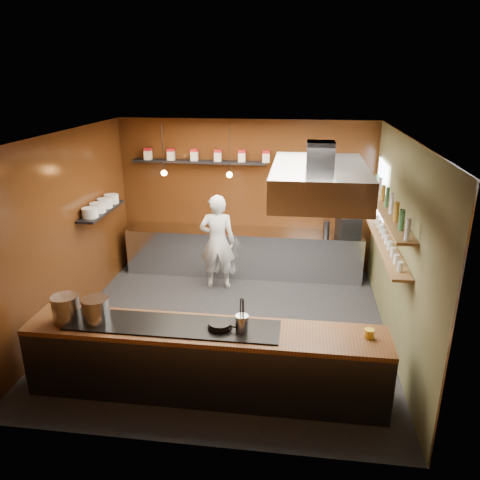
% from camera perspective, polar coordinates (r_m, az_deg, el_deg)
% --- Properties ---
extents(floor, '(5.00, 5.00, 0.00)m').
position_cam_1_polar(floor, '(7.55, -1.66, -10.62)').
color(floor, black).
rests_on(floor, ground).
extents(back_wall, '(5.00, 0.00, 5.00)m').
position_cam_1_polar(back_wall, '(9.28, 0.71, 5.29)').
color(back_wall, '#3C200B').
rests_on(back_wall, ground).
extents(left_wall, '(0.00, 5.00, 5.00)m').
position_cam_1_polar(left_wall, '(7.71, -20.45, 0.97)').
color(left_wall, '#3C200B').
rests_on(left_wall, ground).
extents(right_wall, '(0.00, 5.00, 5.00)m').
position_cam_1_polar(right_wall, '(6.98, 18.93, -0.74)').
color(right_wall, brown).
rests_on(right_wall, ground).
extents(ceiling, '(5.00, 5.00, 0.00)m').
position_cam_1_polar(ceiling, '(6.57, -1.92, 12.60)').
color(ceiling, silver).
rests_on(ceiling, back_wall).
extents(window_pane, '(0.00, 1.00, 1.00)m').
position_cam_1_polar(window_pane, '(8.46, 16.83, 5.81)').
color(window_pane, white).
rests_on(window_pane, right_wall).
extents(prep_counter, '(4.60, 0.65, 0.90)m').
position_cam_1_polar(prep_counter, '(9.29, 0.43, -1.49)').
color(prep_counter, silver).
rests_on(prep_counter, floor).
extents(pass_counter, '(4.40, 0.72, 0.94)m').
position_cam_1_polar(pass_counter, '(5.97, -4.25, -14.44)').
color(pass_counter, '#38383D').
rests_on(pass_counter, floor).
extents(tin_shelf, '(2.60, 0.26, 0.04)m').
position_cam_1_polar(tin_shelf, '(9.15, -5.07, 9.49)').
color(tin_shelf, black).
rests_on(tin_shelf, back_wall).
extents(plate_shelf, '(0.30, 1.40, 0.04)m').
position_cam_1_polar(plate_shelf, '(8.48, -16.49, 3.42)').
color(plate_shelf, black).
rests_on(plate_shelf, left_wall).
extents(bottle_shelf_upper, '(0.26, 2.80, 0.04)m').
position_cam_1_polar(bottle_shelf_upper, '(7.10, 17.60, 3.33)').
color(bottle_shelf_upper, olive).
rests_on(bottle_shelf_upper, right_wall).
extents(bottle_shelf_lower, '(0.26, 2.80, 0.04)m').
position_cam_1_polar(bottle_shelf_lower, '(7.24, 17.22, -0.24)').
color(bottle_shelf_lower, olive).
rests_on(bottle_shelf_lower, right_wall).
extents(extractor_hood, '(1.20, 2.00, 0.72)m').
position_cam_1_polar(extractor_hood, '(6.17, 9.60, 7.21)').
color(extractor_hood, '#38383D').
rests_on(extractor_hood, ceiling).
extents(pendant_left, '(0.10, 0.10, 0.95)m').
position_cam_1_polar(pendant_left, '(8.66, -9.27, 8.40)').
color(pendant_left, black).
rests_on(pendant_left, ceiling).
extents(pendant_right, '(0.10, 0.10, 0.95)m').
position_cam_1_polar(pendant_right, '(8.39, -1.31, 8.30)').
color(pendant_right, black).
rests_on(pendant_right, ceiling).
extents(storage_tins, '(2.43, 0.13, 0.22)m').
position_cam_1_polar(storage_tins, '(9.10, -4.15, 10.29)').
color(storage_tins, beige).
rests_on(storage_tins, tin_shelf).
extents(plate_stacks, '(0.26, 1.16, 0.16)m').
position_cam_1_polar(plate_stacks, '(8.45, -16.56, 4.07)').
color(plate_stacks, silver).
rests_on(plate_stacks, plate_shelf).
extents(bottles, '(0.06, 2.66, 0.24)m').
position_cam_1_polar(bottles, '(7.07, 17.72, 4.41)').
color(bottles, silver).
rests_on(bottles, bottle_shelf_upper).
extents(wine_glasses, '(0.07, 2.37, 0.13)m').
position_cam_1_polar(wine_glasses, '(7.22, 17.29, 0.39)').
color(wine_glasses, silver).
rests_on(wine_glasses, bottle_shelf_lower).
extents(stockpot_large, '(0.38, 0.38, 0.32)m').
position_cam_1_polar(stockpot_large, '(6.16, -20.48, -7.77)').
color(stockpot_large, '#B4B6BB').
rests_on(stockpot_large, pass_counter).
extents(stockpot_small, '(0.36, 0.36, 0.31)m').
position_cam_1_polar(stockpot_small, '(6.00, -17.15, -8.16)').
color(stockpot_small, '#B3B6BA').
rests_on(stockpot_small, pass_counter).
extents(utensil_crock, '(0.18, 0.18, 0.20)m').
position_cam_1_polar(utensil_crock, '(5.57, 0.24, -10.11)').
color(utensil_crock, silver).
rests_on(utensil_crock, pass_counter).
extents(frying_pan, '(0.46, 0.30, 0.08)m').
position_cam_1_polar(frying_pan, '(5.67, -2.43, -10.31)').
color(frying_pan, black).
rests_on(frying_pan, pass_counter).
extents(butter_jar, '(0.13, 0.13, 0.10)m').
position_cam_1_polar(butter_jar, '(5.71, 15.46, -10.91)').
color(butter_jar, yellow).
rests_on(butter_jar, pass_counter).
extents(espresso_machine, '(0.47, 0.46, 0.39)m').
position_cam_1_polar(espresso_machine, '(9.02, 13.07, 1.65)').
color(espresso_machine, black).
rests_on(espresso_machine, prep_counter).
extents(chef, '(0.69, 0.48, 1.78)m').
position_cam_1_polar(chef, '(8.57, -2.76, -0.24)').
color(chef, white).
rests_on(chef, floor).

